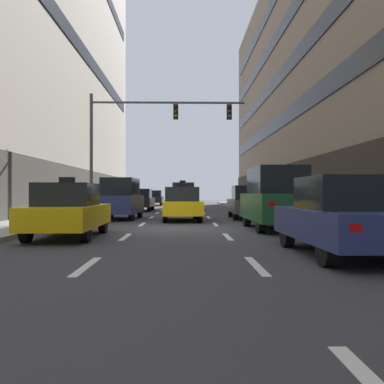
{
  "coord_description": "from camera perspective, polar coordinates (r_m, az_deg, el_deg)",
  "views": [
    {
      "loc": [
        0.22,
        -15.57,
        1.32
      ],
      "look_at": [
        0.74,
        11.84,
        1.38
      ],
      "focal_mm": 39.24,
      "sensor_mm": 36.0,
      "label": 1
    }
  ],
  "objects": [
    {
      "name": "lane_stripe_l1_s9",
      "position": [
        42.62,
        -3.45,
        -1.89
      ],
      "size": [
        0.16,
        2.0,
        0.01
      ],
      "primitive_type": "cube",
      "color": "silver",
      "rests_on": "ground"
    },
    {
      "name": "lane_stripe_l1_s8",
      "position": [
        37.63,
        -3.76,
        -2.12
      ],
      "size": [
        0.16,
        2.0,
        0.01
      ],
      "primitive_type": "cube",
      "color": "silver",
      "rests_on": "ground"
    },
    {
      "name": "traffic_signal_0",
      "position": [
        24.02,
        -6.59,
        8.59
      ],
      "size": [
        8.73,
        0.34,
        6.76
      ],
      "color": "#4C4C51",
      "rests_on": "sidewalk_left"
    },
    {
      "name": "lane_stripe_l1_s3",
      "position": [
        12.76,
        -9.04,
        -6.04
      ],
      "size": [
        0.16,
        2.0,
        0.01
      ],
      "primitive_type": "cube",
      "color": "silver",
      "rests_on": "ground"
    },
    {
      "name": "car_parked_0",
      "position": [
        9.34,
        19.8,
        -3.2
      ],
      "size": [
        1.91,
        4.45,
        1.66
      ],
      "color": "black",
      "rests_on": "ground"
    },
    {
      "name": "sidewalk_right",
      "position": [
        16.67,
        19.47,
        -4.41
      ],
      "size": [
        2.93,
        80.0,
        0.14
      ],
      "primitive_type": "cube",
      "color": "gray",
      "rests_on": "ground"
    },
    {
      "name": "car_parked_1",
      "position": [
        15.38,
        11.39,
        -0.87
      ],
      "size": [
        1.99,
        4.66,
        2.25
      ],
      "color": "black",
      "rests_on": "ground"
    },
    {
      "name": "lane_stripe_l1_s2",
      "position": [
        7.88,
        -14.15,
        -9.73
      ],
      "size": [
        0.16,
        2.0,
        0.01
      ],
      "primitive_type": "cube",
      "color": "silver",
      "rests_on": "ground"
    },
    {
      "name": "lane_stripe_l1_s5",
      "position": [
        22.67,
        -5.53,
        -3.45
      ],
      "size": [
        0.16,
        2.0,
        0.01
      ],
      "primitive_type": "cube",
      "color": "silver",
      "rests_on": "ground"
    },
    {
      "name": "lane_stripe_l1_s7",
      "position": [
        32.64,
        -4.17,
        -2.43
      ],
      "size": [
        0.16,
        2.0,
        0.01
      ],
      "primitive_type": "cube",
      "color": "silver",
      "rests_on": "ground"
    },
    {
      "name": "lane_stripe_l2_s10",
      "position": [
        47.6,
        0.49,
        -1.7
      ],
      "size": [
        0.16,
        2.0,
        0.01
      ],
      "primitive_type": "cube",
      "color": "silver",
      "rests_on": "ground"
    },
    {
      "name": "lane_stripe_l2_s8",
      "position": [
        37.61,
        0.91,
        -2.12
      ],
      "size": [
        0.16,
        2.0,
        0.01
      ],
      "primitive_type": "cube",
      "color": "silver",
      "rests_on": "ground"
    },
    {
      "name": "lane_stripe_l1_s6",
      "position": [
        27.65,
        -4.73,
        -2.85
      ],
      "size": [
        0.16,
        2.0,
        0.01
      ],
      "primitive_type": "cube",
      "color": "silver",
      "rests_on": "ground"
    },
    {
      "name": "taxi_driving_2",
      "position": [
        31.68,
        -1.28,
        -0.63
      ],
      "size": [
        2.01,
        4.39,
        2.26
      ],
      "color": "black",
      "rests_on": "ground"
    },
    {
      "name": "lane_stripe_l2_s5",
      "position": [
        22.64,
        2.23,
        -3.45
      ],
      "size": [
        0.16,
        2.0,
        0.01
      ],
      "primitive_type": "cube",
      "color": "silver",
      "rests_on": "ground"
    },
    {
      "name": "lane_stripe_l2_s4",
      "position": [
        17.66,
        3.18,
        -4.39
      ],
      "size": [
        0.16,
        2.0,
        0.01
      ],
      "primitive_type": "cube",
      "color": "silver",
      "rests_on": "ground"
    },
    {
      "name": "car_driving_0",
      "position": [
        21.37,
        -9.67,
        -0.91
      ],
      "size": [
        1.96,
        4.33,
        2.06
      ],
      "color": "black",
      "rests_on": "ground"
    },
    {
      "name": "sidewalk_left",
      "position": [
        16.83,
        -23.06,
        -4.37
      ],
      "size": [
        2.93,
        80.0,
        0.14
      ],
      "primitive_type": "cube",
      "color": "gray",
      "rests_on": "ground"
    },
    {
      "name": "lane_stripe_l1_s4",
      "position": [
        17.7,
        -6.79,
        -4.38
      ],
      "size": [
        0.16,
        2.0,
        0.01
      ],
      "primitive_type": "cube",
      "color": "silver",
      "rests_on": "ground"
    },
    {
      "name": "ground_plane",
      "position": [
        15.62,
        -1.91,
        -4.97
      ],
      "size": [
        120.0,
        120.0,
        0.0
      ],
      "primitive_type": "plane",
      "color": "#38383D"
    },
    {
      "name": "lane_stripe_l2_s7",
      "position": [
        32.62,
        1.22,
        -2.43
      ],
      "size": [
        0.16,
        2.0,
        0.01
      ],
      "primitive_type": "cube",
      "color": "silver",
      "rests_on": "ground"
    },
    {
      "name": "car_driving_1",
      "position": [
        44.39,
        -5.15,
        -0.81
      ],
      "size": [
        1.78,
        4.23,
        1.58
      ],
      "color": "black",
      "rests_on": "ground"
    },
    {
      "name": "lane_stripe_l2_s9",
      "position": [
        42.61,
        0.68,
        -1.89
      ],
      "size": [
        0.16,
        2.0,
        0.01
      ],
      "primitive_type": "cube",
      "color": "silver",
      "rests_on": "ground"
    },
    {
      "name": "car_driving_4",
      "position": [
        30.81,
        -7.07,
        -1.09
      ],
      "size": [
        1.87,
        4.33,
        1.61
      ],
      "color": "black",
      "rests_on": "ground"
    },
    {
      "name": "lane_stripe_l1_s10",
      "position": [
        47.62,
        -3.2,
        -1.7
      ],
      "size": [
        0.16,
        2.0,
        0.01
      ],
      "primitive_type": "cube",
      "color": "silver",
      "rests_on": "ground"
    },
    {
      "name": "taxi_driving_5",
      "position": [
        12.92,
        -16.47,
        -2.46
      ],
      "size": [
        1.85,
        4.3,
        1.78
      ],
      "color": "black",
      "rests_on": "ground"
    },
    {
      "name": "lane_stripe_l2_s6",
      "position": [
        27.63,
        1.63,
        -2.85
      ],
      "size": [
        0.16,
        2.0,
        0.01
      ],
      "primitive_type": "cube",
      "color": "silver",
      "rests_on": "ground"
    },
    {
      "name": "taxi_driving_3",
      "position": [
        19.83,
        -1.47,
        -1.67
      ],
      "size": [
        1.98,
        4.32,
        1.76
      ],
      "color": "black",
      "rests_on": "ground"
    },
    {
      "name": "car_parked_2",
      "position": [
        21.63,
        7.75,
        -1.42
      ],
      "size": [
        1.98,
        4.54,
        1.69
      ],
      "color": "black",
      "rests_on": "ground"
    },
    {
      "name": "lane_stripe_l2_s2",
      "position": [
        7.79,
        8.73,
        -9.84
      ],
      "size": [
        0.16,
        2.0,
        0.01
      ],
      "primitive_type": "cube",
      "color": "silver",
      "rests_on": "ground"
    },
    {
      "name": "lane_stripe_l2_s3",
      "position": [
        12.7,
        4.86,
        -6.07
      ],
      "size": [
        0.16,
        2.0,
        0.01
      ],
      "primitive_type": "cube",
      "color": "silver",
      "rests_on": "ground"
    }
  ]
}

